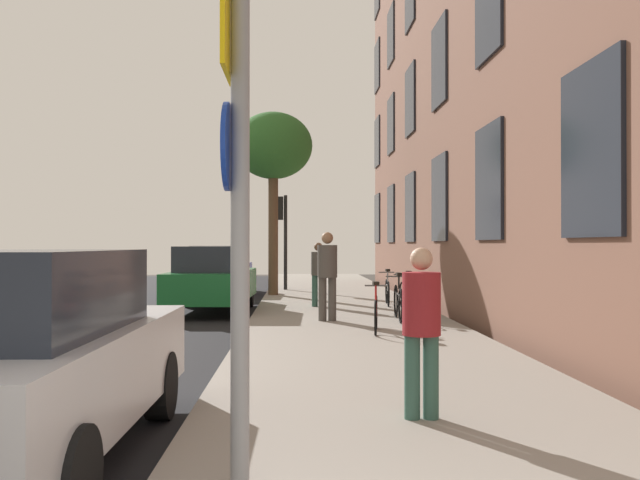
{
  "coord_description": "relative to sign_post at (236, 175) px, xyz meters",
  "views": [
    {
      "loc": [
        -0.01,
        -1.56,
        1.67
      ],
      "look_at": [
        0.46,
        12.01,
        1.77
      ],
      "focal_mm": 37.75,
      "sensor_mm": 36.0,
      "label": 1
    }
  ],
  "objects": [
    {
      "name": "bicycle_2",
      "position": [
        2.98,
        11.43,
        -1.63
      ],
      "size": [
        0.42,
        1.69,
        0.94
      ],
      "color": "black",
      "rests_on": "sidewalk"
    },
    {
      "name": "pedestrian_0",
      "position": [
        1.49,
        1.7,
        -1.12
      ],
      "size": [
        0.48,
        0.48,
        1.53
      ],
      "color": "#33594C",
      "rests_on": "sidewalk"
    },
    {
      "name": "sidewalk",
      "position": [
        1.49,
        12.31,
        -2.05
      ],
      "size": [
        4.2,
        38.0,
        0.12
      ],
      "primitive_type": "cube",
      "color": "gray",
      "rests_on": "ground"
    },
    {
      "name": "bicycle_1",
      "position": [
        2.46,
        9.47,
        -1.61
      ],
      "size": [
        0.42,
        1.77,
        0.98
      ],
      "color": "black",
      "rests_on": "sidewalk"
    },
    {
      "name": "car_2",
      "position": [
        -2.22,
        18.25,
        -1.27
      ],
      "size": [
        1.94,
        4.2,
        1.62
      ],
      "color": "navy",
      "rests_on": "road_asphalt"
    },
    {
      "name": "pedestrian_1",
      "position": [
        1.0,
        9.42,
        -0.96
      ],
      "size": [
        0.51,
        0.51,
        1.81
      ],
      "color": "#4C4742",
      "rests_on": "sidewalk"
    },
    {
      "name": "ground_plane",
      "position": [
        -2.01,
        12.31,
        -2.11
      ],
      "size": [
        41.8,
        41.8,
        0.0
      ],
      "primitive_type": "plane",
      "color": "#332D28"
    },
    {
      "name": "car_0",
      "position": [
        -1.73,
        0.84,
        -1.27
      ],
      "size": [
        1.85,
        4.07,
        1.62
      ],
      "color": "#B7B7BC",
      "rests_on": "road_asphalt"
    },
    {
      "name": "tree_near",
      "position": [
        -0.35,
        16.55,
        2.55
      ],
      "size": [
        2.43,
        2.43,
        5.65
      ],
      "color": "brown",
      "rests_on": "sidewalk"
    },
    {
      "name": "sign_post",
      "position": [
        0.0,
        0.0,
        0.0
      ],
      "size": [
        0.16,
        0.6,
        3.53
      ],
      "color": "gray",
      "rests_on": "sidewalk"
    },
    {
      "name": "pedestrian_2",
      "position": [
        0.92,
        12.57,
        -1.08
      ],
      "size": [
        0.51,
        0.51,
        1.6
      ],
      "color": "#33594C",
      "rests_on": "sidewalk"
    },
    {
      "name": "bicycle_3",
      "position": [
        2.71,
        12.93,
        -1.63
      ],
      "size": [
        0.42,
        1.63,
        0.93
      ],
      "color": "black",
      "rests_on": "sidewalk"
    },
    {
      "name": "bicycle_0",
      "position": [
        1.78,
        7.62,
        -1.64
      ],
      "size": [
        0.42,
        1.59,
        0.9
      ],
      "color": "black",
      "rests_on": "sidewalk"
    },
    {
      "name": "car_1",
      "position": [
        -1.69,
        12.31,
        -1.27
      ],
      "size": [
        1.89,
        4.29,
        1.62
      ],
      "color": "#19662D",
      "rests_on": "road_asphalt"
    },
    {
      "name": "road_asphalt",
      "position": [
        -4.11,
        12.31,
        -2.11
      ],
      "size": [
        7.0,
        38.0,
        0.01
      ],
      "primitive_type": "cube",
      "color": "black",
      "rests_on": "ground"
    },
    {
      "name": "traffic_light",
      "position": [
        -0.12,
        18.95,
        0.25
      ],
      "size": [
        0.43,
        0.24,
        3.26
      ],
      "color": "black",
      "rests_on": "sidewalk"
    }
  ]
}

